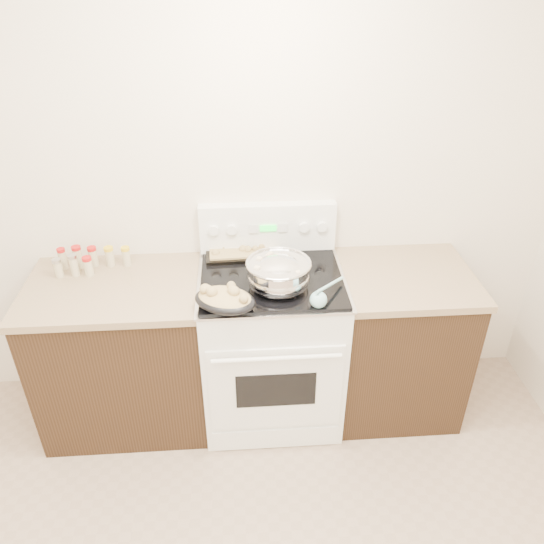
{
  "coord_description": "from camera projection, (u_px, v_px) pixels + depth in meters",
  "views": [
    {
      "loc": [
        0.18,
        -0.94,
        2.43
      ],
      "look_at": [
        0.35,
        1.37,
        1.0
      ],
      "focal_mm": 35.0,
      "sensor_mm": 36.0,
      "label": 1
    }
  ],
  "objects": [
    {
      "name": "counter_left",
      "position": [
        125.0,
        353.0,
        3.0
      ],
      "size": [
        0.93,
        0.67,
        0.92
      ],
      "color": "black",
      "rests_on": "ground"
    },
    {
      "name": "kitchen_range",
      "position": [
        271.0,
        343.0,
        3.03
      ],
      "size": [
        0.78,
        0.73,
        1.22
      ],
      "color": "white",
      "rests_on": "ground"
    },
    {
      "name": "room_shell",
      "position": [
        158.0,
        332.0,
        1.17
      ],
      "size": [
        4.1,
        3.6,
        2.75
      ],
      "color": "silver",
      "rests_on": "ground"
    },
    {
      "name": "blue_ladle",
      "position": [
        320.0,
        298.0,
        2.56
      ],
      "size": [
        0.2,
        0.24,
        0.1
      ],
      "color": "#86C0C7",
      "rests_on": "kitchen_range"
    },
    {
      "name": "spice_jars",
      "position": [
        87.0,
        260.0,
        2.86
      ],
      "size": [
        0.39,
        0.15,
        0.13
      ],
      "color": "#BFB28C",
      "rests_on": "counter_left"
    },
    {
      "name": "mixing_bowl",
      "position": [
        278.0,
        274.0,
        2.66
      ],
      "size": [
        0.39,
        0.39,
        0.19
      ],
      "color": "silver",
      "rests_on": "kitchen_range"
    },
    {
      "name": "wooden_spoon",
      "position": [
        295.0,
        285.0,
        2.7
      ],
      "size": [
        0.06,
        0.25,
        0.04
      ],
      "color": "tan",
      "rests_on": "kitchen_range"
    },
    {
      "name": "roasting_pan",
      "position": [
        225.0,
        298.0,
        2.53
      ],
      "size": [
        0.36,
        0.32,
        0.12
      ],
      "color": "black",
      "rests_on": "kitchen_range"
    },
    {
      "name": "baking_sheet",
      "position": [
        243.0,
        248.0,
        3.01
      ],
      "size": [
        0.43,
        0.31,
        0.06
      ],
      "color": "black",
      "rests_on": "kitchen_range"
    },
    {
      "name": "counter_right",
      "position": [
        396.0,
        340.0,
        3.1
      ],
      "size": [
        0.73,
        0.67,
        0.92
      ],
      "color": "black",
      "rests_on": "ground"
    }
  ]
}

